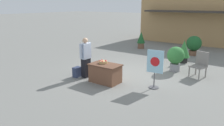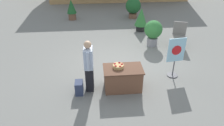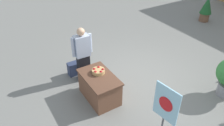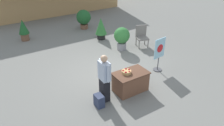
{
  "view_description": "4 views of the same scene",
  "coord_description": "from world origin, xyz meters",
  "px_view_note": "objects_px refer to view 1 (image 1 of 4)",
  "views": [
    {
      "loc": [
        4.92,
        -7.77,
        2.97
      ],
      "look_at": [
        0.26,
        -1.19,
        0.78
      ],
      "focal_mm": 35.0,
      "sensor_mm": 36.0,
      "label": 1
    },
    {
      "loc": [
        -0.79,
        -6.91,
        4.21
      ],
      "look_at": [
        -0.23,
        -0.57,
        0.48
      ],
      "focal_mm": 35.0,
      "sensor_mm": 36.0,
      "label": 2
    },
    {
      "loc": [
        3.98,
        -3.39,
        4.1
      ],
      "look_at": [
        -0.47,
        -0.63,
        0.6
      ],
      "focal_mm": 35.0,
      "sensor_mm": 36.0,
      "label": 3
    },
    {
      "loc": [
        -3.93,
        -6.39,
        4.61
      ],
      "look_at": [
        -0.17,
        -0.46,
        0.77
      ],
      "focal_mm": 35.0,
      "sensor_mm": 36.0,
      "label": 4
    }
  ],
  "objects_px": {
    "display_table": "(105,73)",
    "backpack": "(77,72)",
    "potted_plant_far_right": "(141,39)",
    "potted_plant_near_left": "(184,50)",
    "potted_plant_far_left": "(194,44)",
    "apple_basket": "(103,62)",
    "patio_chair": "(200,63)",
    "poster_board": "(155,67)",
    "potted_plant_near_right": "(176,57)",
    "person_visitor": "(86,57)"
  },
  "relations": [
    {
      "from": "display_table",
      "to": "potted_plant_far_left",
      "type": "distance_m",
      "value": 6.91
    },
    {
      "from": "potted_plant_near_left",
      "to": "potted_plant_far_left",
      "type": "height_order",
      "value": "potted_plant_near_left"
    },
    {
      "from": "person_visitor",
      "to": "potted_plant_near_right",
      "type": "relative_size",
      "value": 1.47
    },
    {
      "from": "display_table",
      "to": "poster_board",
      "type": "xyz_separation_m",
      "value": [
        1.81,
        0.54,
        0.41
      ]
    },
    {
      "from": "display_table",
      "to": "potted_plant_near_right",
      "type": "xyz_separation_m",
      "value": [
        1.7,
        3.01,
        0.3
      ]
    },
    {
      "from": "backpack",
      "to": "potted_plant_far_left",
      "type": "height_order",
      "value": "potted_plant_far_left"
    },
    {
      "from": "patio_chair",
      "to": "potted_plant_far_left",
      "type": "height_order",
      "value": "potted_plant_far_left"
    },
    {
      "from": "potted_plant_near_left",
      "to": "patio_chair",
      "type": "bearing_deg",
      "value": -55.98
    },
    {
      "from": "apple_basket",
      "to": "potted_plant_near_right",
      "type": "relative_size",
      "value": 0.3
    },
    {
      "from": "potted_plant_far_right",
      "to": "patio_chair",
      "type": "bearing_deg",
      "value": -39.06
    },
    {
      "from": "backpack",
      "to": "patio_chair",
      "type": "bearing_deg",
      "value": 35.79
    },
    {
      "from": "display_table",
      "to": "potted_plant_near_left",
      "type": "xyz_separation_m",
      "value": [
        1.53,
        4.73,
        0.29
      ]
    },
    {
      "from": "poster_board",
      "to": "patio_chair",
      "type": "relative_size",
      "value": 1.33
    },
    {
      "from": "potted_plant_far_left",
      "to": "potted_plant_far_right",
      "type": "relative_size",
      "value": 1.01
    },
    {
      "from": "patio_chair",
      "to": "potted_plant_far_left",
      "type": "xyz_separation_m",
      "value": [
        -1.33,
        3.91,
        0.1
      ]
    },
    {
      "from": "apple_basket",
      "to": "poster_board",
      "type": "distance_m",
      "value": 2.01
    },
    {
      "from": "poster_board",
      "to": "potted_plant_near_right",
      "type": "xyz_separation_m",
      "value": [
        -0.11,
        2.46,
        -0.11
      ]
    },
    {
      "from": "poster_board",
      "to": "potted_plant_far_right",
      "type": "relative_size",
      "value": 1.22
    },
    {
      "from": "poster_board",
      "to": "potted_plant_far_right",
      "type": "bearing_deg",
      "value": -155.55
    },
    {
      "from": "patio_chair",
      "to": "apple_basket",
      "type": "bearing_deg",
      "value": -27.33
    },
    {
      "from": "person_visitor",
      "to": "potted_plant_far_right",
      "type": "relative_size",
      "value": 1.44
    },
    {
      "from": "apple_basket",
      "to": "patio_chair",
      "type": "relative_size",
      "value": 0.32
    },
    {
      "from": "display_table",
      "to": "patio_chair",
      "type": "height_order",
      "value": "patio_chair"
    },
    {
      "from": "potted_plant_near_right",
      "to": "potted_plant_near_left",
      "type": "relative_size",
      "value": 0.96
    },
    {
      "from": "potted_plant_far_left",
      "to": "display_table",
      "type": "bearing_deg",
      "value": -102.38
    },
    {
      "from": "potted_plant_far_left",
      "to": "apple_basket",
      "type": "bearing_deg",
      "value": -103.65
    },
    {
      "from": "apple_basket",
      "to": "potted_plant_far_left",
      "type": "relative_size",
      "value": 0.29
    },
    {
      "from": "display_table",
      "to": "apple_basket",
      "type": "bearing_deg",
      "value": 156.42
    },
    {
      "from": "apple_basket",
      "to": "patio_chair",
      "type": "distance_m",
      "value": 4.06
    },
    {
      "from": "potted_plant_near_right",
      "to": "backpack",
      "type": "bearing_deg",
      "value": -134.0
    },
    {
      "from": "display_table",
      "to": "potted_plant_near_right",
      "type": "height_order",
      "value": "potted_plant_near_right"
    },
    {
      "from": "backpack",
      "to": "patio_chair",
      "type": "distance_m",
      "value": 5.15
    },
    {
      "from": "poster_board",
      "to": "potted_plant_near_left",
      "type": "xyz_separation_m",
      "value": [
        -0.28,
        4.18,
        -0.12
      ]
    },
    {
      "from": "person_visitor",
      "to": "potted_plant_far_right",
      "type": "distance_m",
      "value": 6.81
    },
    {
      "from": "apple_basket",
      "to": "potted_plant_far_right",
      "type": "xyz_separation_m",
      "value": [
        -1.9,
        6.71,
        -0.16
      ]
    },
    {
      "from": "poster_board",
      "to": "display_table",
      "type": "bearing_deg",
      "value": -80.58
    },
    {
      "from": "poster_board",
      "to": "potted_plant_far_right",
      "type": "distance_m",
      "value": 7.33
    },
    {
      "from": "potted_plant_far_left",
      "to": "backpack",
      "type": "bearing_deg",
      "value": -112.32
    },
    {
      "from": "potted_plant_far_left",
      "to": "potted_plant_far_right",
      "type": "bearing_deg",
      "value": 179.56
    },
    {
      "from": "potted_plant_far_right",
      "to": "display_table",
      "type": "bearing_deg",
      "value": -73.22
    },
    {
      "from": "person_visitor",
      "to": "backpack",
      "type": "relative_size",
      "value": 3.95
    },
    {
      "from": "apple_basket",
      "to": "backpack",
      "type": "distance_m",
      "value": 1.36
    },
    {
      "from": "person_visitor",
      "to": "potted_plant_far_left",
      "type": "height_order",
      "value": "person_visitor"
    },
    {
      "from": "poster_board",
      "to": "patio_chair",
      "type": "bearing_deg",
      "value": 149.29
    },
    {
      "from": "display_table",
      "to": "person_visitor",
      "type": "xyz_separation_m",
      "value": [
        -1.03,
        0.04,
        0.48
      ]
    },
    {
      "from": "display_table",
      "to": "potted_plant_far_left",
      "type": "height_order",
      "value": "potted_plant_far_left"
    },
    {
      "from": "display_table",
      "to": "potted_plant_near_left",
      "type": "bearing_deg",
      "value": 72.07
    },
    {
      "from": "patio_chair",
      "to": "potted_plant_far_left",
      "type": "distance_m",
      "value": 4.13
    },
    {
      "from": "display_table",
      "to": "backpack",
      "type": "bearing_deg",
      "value": -173.16
    },
    {
      "from": "display_table",
      "to": "person_visitor",
      "type": "height_order",
      "value": "person_visitor"
    }
  ]
}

